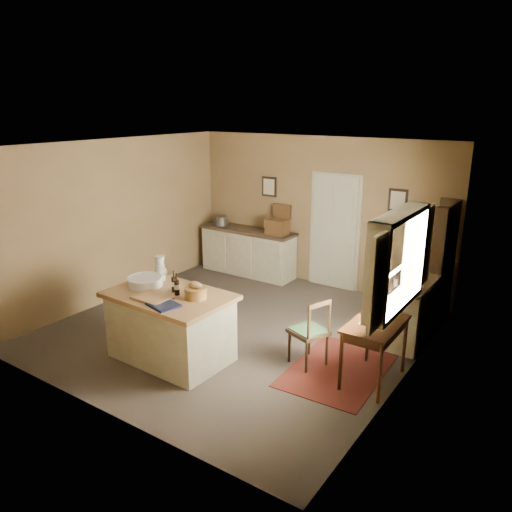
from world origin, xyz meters
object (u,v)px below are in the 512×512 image
at_px(desk_chair, 308,332).
at_px(right_cabinet, 408,311).
at_px(sideboard, 248,250).
at_px(writing_desk, 375,330).
at_px(work_island, 170,324).
at_px(shelving_unit, 441,264).

bearing_deg(desk_chair, right_cabinet, 78.84).
bearing_deg(sideboard, writing_desk, -34.59).
height_order(writing_desk, desk_chair, desk_chair).
xyz_separation_m(work_island, right_cabinet, (2.42, 2.22, -0.02)).
bearing_deg(shelving_unit, desk_chair, -113.70).
bearing_deg(writing_desk, work_island, -158.64).
height_order(right_cabinet, shelving_unit, shelving_unit).
distance_m(sideboard, shelving_unit, 3.73).
relative_size(sideboard, writing_desk, 2.13).
distance_m(desk_chair, right_cabinet, 1.59).
relative_size(work_island, shelving_unit, 0.87).
height_order(work_island, writing_desk, work_island).
bearing_deg(desk_chair, writing_desk, 25.79).
relative_size(desk_chair, right_cabinet, 0.89).
height_order(writing_desk, right_cabinet, right_cabinet).
height_order(sideboard, writing_desk, sideboard).
bearing_deg(writing_desk, desk_chair, -175.18).
distance_m(work_island, sideboard, 3.57).
height_order(sideboard, shelving_unit, shelving_unit).
distance_m(writing_desk, right_cabinet, 1.30).
relative_size(work_island, right_cabinet, 1.60).
bearing_deg(writing_desk, right_cabinet, 90.01).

